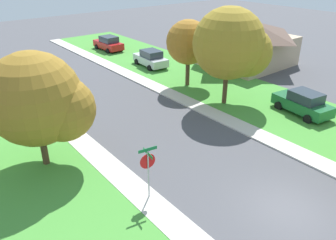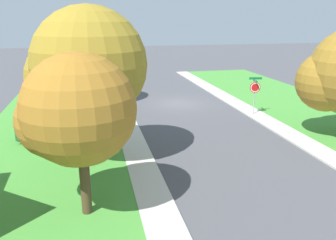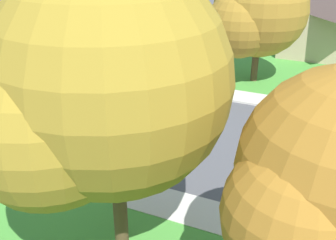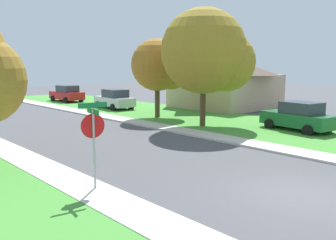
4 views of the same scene
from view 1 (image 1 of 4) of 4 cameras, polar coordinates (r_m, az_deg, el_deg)
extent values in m
plane|color=#4C4C51|center=(16.81, 19.54, -14.10)|extent=(120.00, 120.00, 0.00)
cube|color=beige|center=(26.51, 3.68, 2.97)|extent=(1.40, 56.00, 0.10)
cube|color=#479338|center=(29.65, 10.51, 5.12)|extent=(8.00, 56.00, 0.08)
cube|color=beige|center=(21.96, -15.00, -3.11)|extent=(1.40, 56.00, 0.10)
cylinder|color=#9E9EA3|center=(15.76, -3.33, -9.38)|extent=(0.07, 0.07, 2.60)
cylinder|color=red|center=(15.38, -3.49, -7.01)|extent=(0.75, 0.15, 0.76)
cylinder|color=white|center=(15.39, -3.52, -6.98)|extent=(0.66, 0.11, 0.67)
cylinder|color=red|center=(15.40, -3.52, -6.97)|extent=(0.54, 0.09, 0.55)
cube|color=#146B38|center=(15.00, -3.47, -5.06)|extent=(0.91, 0.17, 0.16)
cube|color=#146B38|center=(15.10, -3.45, -5.67)|extent=(0.17, 0.91, 0.16)
cube|color=#1E6033|center=(26.28, 21.81, 2.40)|extent=(2.40, 4.51, 0.76)
cube|color=#2D3842|center=(25.91, 22.40, 3.70)|extent=(1.88, 2.31, 0.68)
cylinder|color=black|center=(26.53, 18.26, 2.30)|extent=(0.33, 0.67, 0.64)
cylinder|color=black|center=(27.84, 20.79, 3.02)|extent=(0.33, 0.67, 0.64)
cylinder|color=black|center=(25.04, 22.66, 0.12)|extent=(0.33, 0.67, 0.64)
cylinder|color=black|center=(26.41, 25.10, 0.98)|extent=(0.33, 0.67, 0.64)
cube|color=red|center=(42.54, -10.10, 12.48)|extent=(1.97, 4.37, 0.76)
cube|color=#2D3842|center=(42.21, -10.03, 13.38)|extent=(1.68, 2.16, 0.68)
cylinder|color=black|center=(43.32, -12.03, 12.04)|extent=(0.27, 0.65, 0.64)
cylinder|color=black|center=(44.19, -9.97, 12.48)|extent=(0.27, 0.65, 0.64)
cylinder|color=black|center=(41.07, -10.15, 11.44)|extent=(0.27, 0.65, 0.64)
cylinder|color=black|center=(41.98, -8.02, 11.91)|extent=(0.27, 0.65, 0.64)
cube|color=silver|center=(35.50, -3.01, 10.15)|extent=(2.10, 4.42, 0.76)
cube|color=#2D3842|center=(35.14, -2.86, 11.20)|extent=(1.75, 2.21, 0.68)
cylinder|color=black|center=(36.28, -5.34, 9.80)|extent=(0.29, 0.66, 0.64)
cylinder|color=black|center=(37.15, -2.88, 10.26)|extent=(0.29, 0.66, 0.64)
cylinder|color=black|center=(34.07, -3.11, 8.79)|extent=(0.29, 0.66, 0.64)
cylinder|color=black|center=(34.99, -0.56, 9.29)|extent=(0.29, 0.66, 0.64)
cylinder|color=#4C3823|center=(29.84, 3.35, 8.19)|extent=(0.36, 0.36, 2.56)
sphere|color=#9C6821|center=(29.15, 3.48, 13.06)|extent=(3.78, 3.78, 3.78)
sphere|color=#9C6821|center=(29.41, 5.47, 12.17)|extent=(2.65, 2.65, 2.65)
cylinder|color=#4C3823|center=(26.28, 9.70, 5.70)|extent=(0.36, 0.36, 2.88)
sphere|color=olive|center=(25.34, 10.26, 12.68)|extent=(5.28, 5.28, 5.28)
sphere|color=olive|center=(25.89, 13.27, 11.18)|extent=(3.70, 3.70, 3.70)
cylinder|color=#4C3823|center=(19.48, -20.37, -4.30)|extent=(0.36, 0.36, 2.23)
sphere|color=olive|center=(18.30, -21.73, 3.36)|extent=(4.88, 4.88, 4.88)
sphere|color=olive|center=(18.18, -17.45, 1.80)|extent=(3.42, 3.42, 3.42)
cube|color=tan|center=(36.87, 13.34, 11.38)|extent=(8.57, 7.40, 3.00)
pyramid|color=brown|center=(36.38, 13.72, 14.88)|extent=(9.19, 8.02, 1.60)
cube|color=#51331E|center=(39.18, 9.04, 11.92)|extent=(1.00, 0.08, 2.10)
camera|label=2|loc=(37.31, -8.97, 20.13)|focal=36.16mm
camera|label=3|loc=(32.96, 13.27, 20.63)|focal=42.72mm
camera|label=4|loc=(6.79, 7.24, -48.85)|focal=39.04mm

